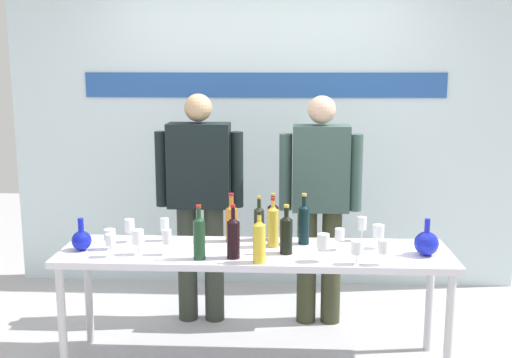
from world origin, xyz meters
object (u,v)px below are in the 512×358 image
object	(u,v)px
decanter_blue_left	(82,240)
wine_bottle_6	(259,222)
wine_glass_left_3	(130,226)
wine_glass_left_4	(138,237)
wine_bottle_3	(304,223)
wine_bottle_2	(199,236)
wine_glass_left_0	(111,240)
presenter_left	(200,193)
presenter_right	(320,197)
wine_bottle_0	(233,236)
wine_glass_right_4	(357,248)
display_table	(255,260)
wine_glass_left_5	(110,235)
wine_glass_right_2	(383,248)
wine_bottle_5	(273,225)
wine_glass_right_1	(378,231)
wine_glass_right_5	(340,235)
wine_bottle_8	(231,221)
wine_bottle_7	(273,220)
decanter_blue_right	(426,243)
wine_glass_left_2	(165,226)
wine_glass_right_0	(323,242)
wine_glass_left_1	(167,237)
wine_bottle_4	(259,240)
wine_glass_right_3	(362,224)
wine_bottle_1	(286,233)

from	to	relation	value
decanter_blue_left	wine_bottle_6	distance (m)	1.10
wine_glass_left_3	wine_glass_left_4	distance (m)	0.28
wine_bottle_3	wine_bottle_6	size ratio (longest dim) A/B	1.11
wine_bottle_2	wine_glass_left_0	world-z (taller)	wine_bottle_2
presenter_left	presenter_right	size ratio (longest dim) A/B	1.01
presenter_right	wine_bottle_0	xyz separation A→B (m)	(-0.55, -0.83, -0.06)
wine_glass_left_4	wine_glass_right_4	distance (m)	1.28
display_table	wine_glass_left_5	world-z (taller)	wine_glass_left_5
wine_glass_right_2	wine_bottle_5	bearing A→B (deg)	152.87
decanter_blue_left	wine_bottle_0	world-z (taller)	wine_bottle_0
wine_bottle_3	wine_glass_right_1	bearing A→B (deg)	-9.60
wine_glass_left_3	wine_glass_right_5	bearing A→B (deg)	-4.56
wine_bottle_8	presenter_left	bearing A→B (deg)	119.10
wine_bottle_5	wine_glass_right_4	xyz separation A→B (m)	(0.48, -0.32, -0.04)
wine_bottle_8	wine_glass_right_2	distance (m)	0.99
presenter_right	wine_glass_right_4	distance (m)	0.93
wine_bottle_7	wine_glass_left_4	distance (m)	0.87
display_table	wine_bottle_2	world-z (taller)	wine_bottle_2
wine_bottle_6	wine_glass_left_4	distance (m)	0.78
presenter_right	wine_glass_left_4	world-z (taller)	presenter_right
wine_bottle_8	wine_glass_right_1	distance (m)	0.92
wine_bottle_3	wine_glass_right_1	xyz separation A→B (m)	(0.45, -0.08, -0.03)
wine_bottle_3	wine_glass_right_4	xyz separation A→B (m)	(0.29, -0.39, -0.04)
wine_glass_right_1	decanter_blue_right	bearing A→B (deg)	-24.78
decanter_blue_right	wine_glass_right_4	distance (m)	0.47
presenter_left	wine_glass_right_5	bearing A→B (deg)	-34.34
wine_glass_left_2	wine_bottle_0	bearing A→B (deg)	-35.53
wine_glass_left_2	wine_glass_right_0	bearing A→B (deg)	-20.69
wine_glass_left_1	wine_glass_right_4	world-z (taller)	wine_glass_left_1
decanter_blue_right	wine_bottle_2	bearing A→B (deg)	-173.98
wine_glass_left_1	wine_glass_left_3	size ratio (longest dim) A/B	1.02
wine_bottle_4	wine_bottle_5	distance (m)	0.32
wine_bottle_2	wine_glass_right_4	distance (m)	0.90
wine_glass_right_0	wine_bottle_0	bearing A→B (deg)	175.74
display_table	wine_bottle_5	xyz separation A→B (m)	(0.11, 0.08, 0.20)
wine_bottle_8	wine_glass_right_3	size ratio (longest dim) A/B	1.99
presenter_right	wine_bottle_3	size ratio (longest dim) A/B	5.07
decanter_blue_right	wine_glass_right_2	bearing A→B (deg)	-145.65
wine_bottle_3	wine_glass_right_5	bearing A→B (deg)	-29.43
wine_bottle_4	wine_glass_left_5	xyz separation A→B (m)	(-0.92, 0.21, -0.04)
wine_bottle_0	wine_bottle_3	bearing A→B (deg)	36.58
wine_bottle_1	wine_glass_right_4	world-z (taller)	wine_bottle_1
wine_bottle_7	wine_glass_right_0	bearing A→B (deg)	-56.02
decanter_blue_left	wine_bottle_8	world-z (taller)	wine_bottle_8
wine_glass_left_3	wine_glass_right_4	world-z (taller)	wine_glass_left_3
wine_glass_right_5	wine_glass_left_2	bearing A→B (deg)	172.51
wine_bottle_7	wine_glass_left_2	distance (m)	0.69
wine_bottle_0	wine_bottle_3	world-z (taller)	wine_bottle_3
decanter_blue_left	wine_bottle_7	size ratio (longest dim) A/B	0.66
wine_bottle_0	wine_bottle_5	size ratio (longest dim) A/B	1.04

